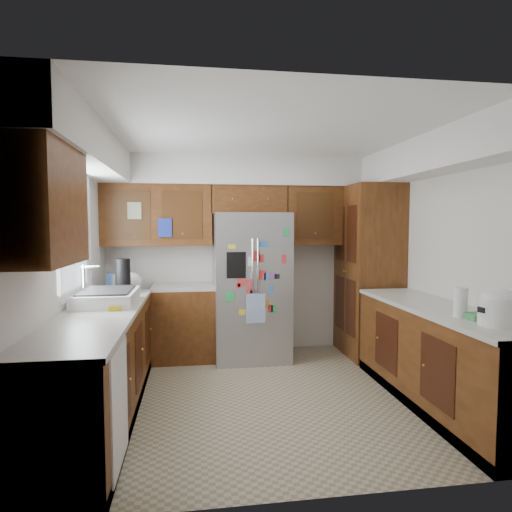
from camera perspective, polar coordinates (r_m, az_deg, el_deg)
The scene contains 12 objects.
floor at distance 4.37m, azimuth 1.57°, elevation -18.08°, with size 3.60×3.60×0.00m, color tan.
room_shell at distance 4.40m, azimuth -0.57°, elevation 6.34°, with size 3.64×3.24×2.52m.
left_counter_run at distance 4.24m, azimuth -17.37°, elevation -12.80°, with size 1.36×3.20×0.92m.
right_counter_run at distance 4.32m, azimuth 23.29°, elevation -12.74°, with size 0.63×2.25×0.92m.
pantry at distance 5.62m, azimuth 14.74°, elevation -1.93°, with size 0.60×0.90×2.15m, color #41230C.
fridge at distance 5.29m, azimuth -0.68°, elevation -4.06°, with size 0.90×0.79×1.80m.
bridge_cabinet at distance 5.47m, azimuth -1.01°, elevation 7.48°, with size 0.96×0.34×0.35m, color #41230C.
fridge_top_items at distance 5.50m, azimuth -2.46°, elevation 10.51°, with size 0.73×0.29×0.25m.
sink_assembly at distance 4.21m, azimuth -19.25°, elevation -5.18°, with size 0.52×0.72×0.37m.
left_counter_clutter at distance 4.92m, azimuth -17.12°, elevation -3.10°, with size 0.41×0.86×0.38m.
rice_cooker at distance 3.59m, azimuth 29.81°, elevation -5.89°, with size 0.31×0.30×0.27m.
paper_towel at distance 3.79m, azimuth 25.64°, elevation -5.57°, with size 0.11×0.11×0.24m, color white.
Camera 1 is at (-0.71, -3.99, 1.64)m, focal length 30.00 mm.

